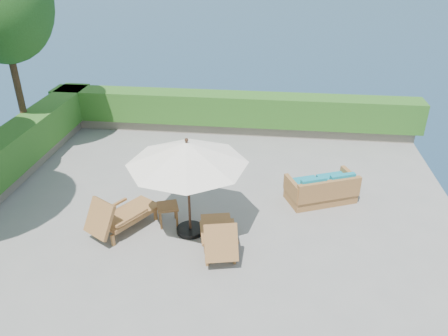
# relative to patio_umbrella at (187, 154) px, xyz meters

# --- Properties ---
(ground) EXTENTS (12.00, 12.00, 0.00)m
(ground) POSITION_rel_patio_umbrella_xyz_m (0.34, 0.31, -1.96)
(ground) COLOR gray
(ground) RESTS_ON ground
(foundation) EXTENTS (12.00, 12.00, 3.00)m
(foundation) POSITION_rel_patio_umbrella_xyz_m (0.34, 0.31, -3.51)
(foundation) COLOR #5D534A
(foundation) RESTS_ON ocean
(ocean) EXTENTS (600.00, 600.00, 0.00)m
(ocean) POSITION_rel_patio_umbrella_xyz_m (0.34, 0.31, -4.96)
(ocean) COLOR #14233F
(ocean) RESTS_ON ground
(planter_wall_far) EXTENTS (12.00, 0.60, 0.36)m
(planter_wall_far) POSITION_rel_patio_umbrella_xyz_m (0.34, 5.91, -1.78)
(planter_wall_far) COLOR gray
(planter_wall_far) RESTS_ON ground
(hedge_far) EXTENTS (12.40, 0.90, 1.00)m
(hedge_far) POSITION_rel_patio_umbrella_xyz_m (0.34, 5.91, -1.11)
(hedge_far) COLOR #254F16
(hedge_far) RESTS_ON planter_wall_far
(patio_umbrella) EXTENTS (3.01, 3.01, 2.32)m
(patio_umbrella) POSITION_rel_patio_umbrella_xyz_m (0.00, 0.00, 0.00)
(patio_umbrella) COLOR black
(patio_umbrella) RESTS_ON ground
(lounge_left) EXTENTS (1.48, 1.81, 0.98)m
(lounge_left) POSITION_rel_patio_umbrella_xyz_m (-1.57, -0.14, -1.55)
(lounge_left) COLOR #9B6A38
(lounge_left) RESTS_ON ground
(lounge_right) EXTENTS (1.01, 1.74, 0.94)m
(lounge_right) POSITION_rel_patio_umbrella_xyz_m (0.73, -0.60, -1.57)
(lounge_right) COLOR #9B6A38
(lounge_right) RESTS_ON ground
(side_table) EXTENTS (0.60, 0.60, 0.50)m
(side_table) POSITION_rel_patio_umbrella_xyz_m (-0.57, 0.26, -1.55)
(side_table) COLOR brown
(side_table) RESTS_ON ground
(wicker_loveseat) EXTENTS (1.89, 1.45, 0.83)m
(wicker_loveseat) POSITION_rel_patio_umbrella_xyz_m (3.05, 1.68, -1.64)
(wicker_loveseat) COLOR #9B6A38
(wicker_loveseat) RESTS_ON ground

